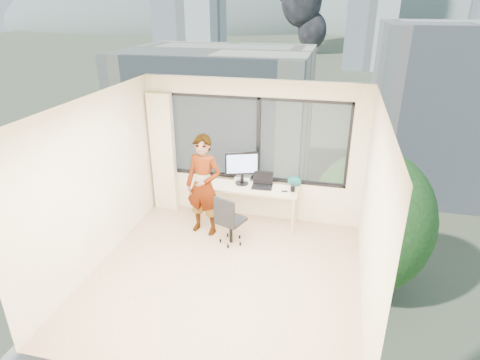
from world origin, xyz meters
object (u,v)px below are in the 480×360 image
(desk, at_px, (248,204))
(laptop, at_px, (262,181))
(chair, at_px, (231,219))
(game_console, at_px, (243,178))
(monitor, at_px, (242,168))
(handbag, at_px, (294,181))
(person, at_px, (204,186))

(desk, xyz_separation_m, laptop, (0.25, 0.00, 0.49))
(chair, distance_m, game_console, 1.04)
(chair, xyz_separation_m, monitor, (-0.00, 0.81, 0.60))
(handbag, bearing_deg, desk, -166.90)
(desk, bearing_deg, laptop, 0.50)
(game_console, relative_size, laptop, 0.72)
(chair, height_order, laptop, laptop)
(desk, distance_m, person, 0.99)
(desk, relative_size, game_console, 6.54)
(monitor, xyz_separation_m, handbag, (0.94, 0.12, -0.21))
(chair, relative_size, monitor, 1.49)
(laptop, relative_size, handbag, 1.53)
(chair, distance_m, laptop, 0.93)
(monitor, bearing_deg, laptop, -30.66)
(game_console, height_order, laptop, laptop)
(chair, xyz_separation_m, laptop, (0.38, 0.74, 0.41))
(person, xyz_separation_m, laptop, (0.93, 0.49, -0.03))
(monitor, bearing_deg, person, -154.62)
(game_console, bearing_deg, laptop, -24.57)
(chair, distance_m, person, 0.75)
(desk, xyz_separation_m, monitor, (-0.14, 0.07, 0.68))
(chair, relative_size, laptop, 2.40)
(desk, xyz_separation_m, chair, (-0.14, -0.74, 0.08))
(desk, height_order, laptop, laptop)
(chair, bearing_deg, game_console, 111.08)
(game_console, bearing_deg, chair, -81.37)
(laptop, bearing_deg, game_console, 144.56)
(person, relative_size, game_console, 6.53)
(chair, xyz_separation_m, handbag, (0.94, 0.93, 0.39))
(person, distance_m, handbag, 1.63)
(monitor, bearing_deg, desk, -47.43)
(laptop, bearing_deg, monitor, 166.23)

